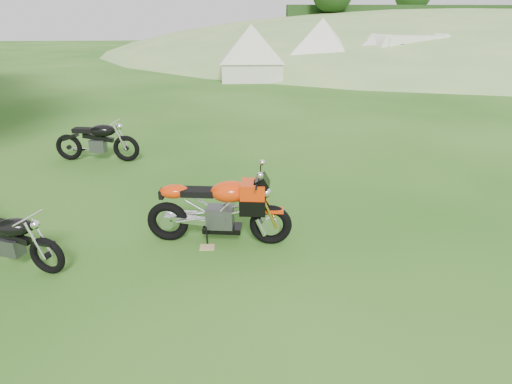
{
  "coord_description": "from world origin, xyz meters",
  "views": [
    {
      "loc": [
        -0.5,
        -5.5,
        3.4
      ],
      "look_at": [
        -0.05,
        0.4,
        0.94
      ],
      "focal_mm": 30.0,
      "sensor_mm": 36.0,
      "label": 1
    }
  ],
  "objects_px": {
    "tent_right": "(371,54)",
    "sport_motorcycle": "(218,204)",
    "vintage_moto_c": "(96,140)",
    "tent_mid": "(322,48)",
    "tent_left": "(251,54)",
    "caravan": "(407,54)",
    "vintage_moto_a": "(8,238)",
    "plywood_board": "(207,247)"
  },
  "relations": [
    {
      "from": "sport_motorcycle",
      "to": "caravan",
      "type": "bearing_deg",
      "value": 69.19
    },
    {
      "from": "caravan",
      "to": "vintage_moto_c",
      "type": "bearing_deg",
      "value": -144.5
    },
    {
      "from": "tent_left",
      "to": "caravan",
      "type": "height_order",
      "value": "tent_left"
    },
    {
      "from": "tent_mid",
      "to": "vintage_moto_c",
      "type": "bearing_deg",
      "value": -100.96
    },
    {
      "from": "tent_mid",
      "to": "caravan",
      "type": "height_order",
      "value": "tent_mid"
    },
    {
      "from": "tent_right",
      "to": "plywood_board",
      "type": "bearing_deg",
      "value": -91.75
    },
    {
      "from": "tent_left",
      "to": "tent_right",
      "type": "xyz_separation_m",
      "value": [
        7.32,
        1.64,
        -0.21
      ]
    },
    {
      "from": "tent_mid",
      "to": "caravan",
      "type": "relative_size",
      "value": 0.7
    },
    {
      "from": "caravan",
      "to": "plywood_board",
      "type": "bearing_deg",
      "value": -131.9
    },
    {
      "from": "tent_right",
      "to": "tent_mid",
      "type": "bearing_deg",
      "value": -175.74
    },
    {
      "from": "vintage_moto_c",
      "to": "tent_right",
      "type": "relative_size",
      "value": 0.75
    },
    {
      "from": "caravan",
      "to": "sport_motorcycle",
      "type": "bearing_deg",
      "value": -131.71
    },
    {
      "from": "tent_right",
      "to": "sport_motorcycle",
      "type": "bearing_deg",
      "value": -91.49
    },
    {
      "from": "plywood_board",
      "to": "tent_right",
      "type": "xyz_separation_m",
      "value": [
        9.25,
        20.42,
        1.18
      ]
    },
    {
      "from": "tent_mid",
      "to": "tent_right",
      "type": "bearing_deg",
      "value": -0.4
    },
    {
      "from": "vintage_moto_a",
      "to": "caravan",
      "type": "relative_size",
      "value": 0.36
    },
    {
      "from": "tent_left",
      "to": "tent_mid",
      "type": "bearing_deg",
      "value": 31.23
    },
    {
      "from": "tent_mid",
      "to": "vintage_moto_a",
      "type": "bearing_deg",
      "value": -95.07
    },
    {
      "from": "plywood_board",
      "to": "tent_mid",
      "type": "bearing_deg",
      "value": 73.22
    },
    {
      "from": "vintage_moto_a",
      "to": "sport_motorcycle",
      "type": "bearing_deg",
      "value": 30.91
    },
    {
      "from": "plywood_board",
      "to": "tent_mid",
      "type": "relative_size",
      "value": 0.07
    },
    {
      "from": "tent_mid",
      "to": "caravan",
      "type": "xyz_separation_m",
      "value": [
        5.17,
        -0.7,
        -0.34
      ]
    },
    {
      "from": "sport_motorcycle",
      "to": "tent_left",
      "type": "relative_size",
      "value": 0.68
    },
    {
      "from": "vintage_moto_a",
      "to": "caravan",
      "type": "height_order",
      "value": "caravan"
    },
    {
      "from": "plywood_board",
      "to": "tent_left",
      "type": "xyz_separation_m",
      "value": [
        1.93,
        18.78,
        1.4
      ]
    },
    {
      "from": "vintage_moto_c",
      "to": "tent_left",
      "type": "height_order",
      "value": "tent_left"
    },
    {
      "from": "vintage_moto_c",
      "to": "tent_mid",
      "type": "distance_m",
      "value": 19.19
    },
    {
      "from": "vintage_moto_a",
      "to": "tent_left",
      "type": "xyz_separation_m",
      "value": [
        4.72,
        19.11,
        0.94
      ]
    },
    {
      "from": "vintage_moto_c",
      "to": "tent_mid",
      "type": "bearing_deg",
      "value": 69.59
    },
    {
      "from": "vintage_moto_c",
      "to": "caravan",
      "type": "height_order",
      "value": "caravan"
    },
    {
      "from": "sport_motorcycle",
      "to": "tent_mid",
      "type": "bearing_deg",
      "value": 81.9
    },
    {
      "from": "sport_motorcycle",
      "to": "vintage_moto_a",
      "type": "height_order",
      "value": "sport_motorcycle"
    },
    {
      "from": "vintage_moto_c",
      "to": "tent_left",
      "type": "bearing_deg",
      "value": 79.96
    },
    {
      "from": "plywood_board",
      "to": "vintage_moto_c",
      "type": "relative_size",
      "value": 0.11
    },
    {
      "from": "plywood_board",
      "to": "tent_right",
      "type": "relative_size",
      "value": 0.08
    },
    {
      "from": "plywood_board",
      "to": "tent_right",
      "type": "height_order",
      "value": "tent_right"
    },
    {
      "from": "tent_left",
      "to": "caravan",
      "type": "relative_size",
      "value": 0.66
    },
    {
      "from": "vintage_moto_c",
      "to": "caravan",
      "type": "relative_size",
      "value": 0.42
    },
    {
      "from": "sport_motorcycle",
      "to": "vintage_moto_c",
      "type": "xyz_separation_m",
      "value": [
        -3.03,
        4.38,
        -0.12
      ]
    },
    {
      "from": "vintage_moto_c",
      "to": "tent_mid",
      "type": "xyz_separation_m",
      "value": [
        9.28,
        16.77,
        0.94
      ]
    },
    {
      "from": "tent_left",
      "to": "tent_right",
      "type": "distance_m",
      "value": 7.5
    },
    {
      "from": "tent_left",
      "to": "caravan",
      "type": "bearing_deg",
      "value": 12.47
    }
  ]
}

